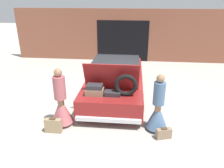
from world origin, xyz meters
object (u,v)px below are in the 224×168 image
car (115,79)px  suitcase_beside_left_person (53,126)px  person_right (158,111)px  suitcase_beside_right_person (164,133)px  person_left (61,105)px

car → suitcase_beside_left_person: size_ratio=10.35×
car → person_right: (1.34, -2.23, 0.01)m
suitcase_beside_right_person → suitcase_beside_left_person: bearing=-179.3°
car → suitcase_beside_left_person: bearing=-118.7°
person_left → person_right: (2.68, 0.00, -0.02)m
suitcase_beside_right_person → person_right: bearing=111.5°
suitcase_beside_left_person → person_right: bearing=8.8°
person_left → suitcase_beside_right_person: bearing=85.1°
car → person_left: (-1.34, -2.24, 0.03)m
car → person_left: bearing=-121.0°
car → person_right: 2.60m
car → suitcase_beside_left_person: car is taller
suitcase_beside_left_person → suitcase_beside_right_person: size_ratio=1.07×
person_right → suitcase_beside_left_person: size_ratio=3.58×
car → person_left: 2.61m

